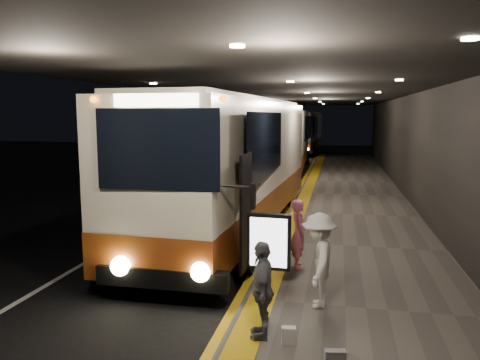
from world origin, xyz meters
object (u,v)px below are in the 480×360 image
(passenger_waiting_grey, at_px, (262,290))
(stanchion_post, at_px, (268,260))
(passenger_waiting_white, at_px, (319,260))
(bag_plain, at_px, (289,336))
(passenger_boarding, at_px, (299,234))
(info_sign, at_px, (269,244))
(coach_main, at_px, (234,169))
(coach_second, at_px, (286,142))
(coach_third, at_px, (304,134))

(passenger_waiting_grey, relative_size, stanchion_post, 1.40)
(stanchion_post, bearing_deg, passenger_waiting_grey, -83.84)
(passenger_waiting_white, distance_m, bag_plain, 1.75)
(passenger_boarding, bearing_deg, bag_plain, 167.19)
(info_sign, bearing_deg, bag_plain, -66.61)
(passenger_waiting_white, bearing_deg, coach_main, -154.29)
(coach_second, height_order, passenger_waiting_white, coach_second)
(info_sign, bearing_deg, passenger_waiting_white, 9.81)
(coach_second, distance_m, stanchion_post, 21.57)
(coach_third, xyz_separation_m, passenger_boarding, (2.45, -34.51, -0.86))
(passenger_waiting_grey, bearing_deg, passenger_boarding, 167.04)
(passenger_waiting_white, height_order, bag_plain, passenger_waiting_white)
(coach_second, bearing_deg, info_sign, -86.40)
(coach_third, relative_size, info_sign, 7.10)
(coach_main, xyz_separation_m, info_sign, (1.97, -5.97, -0.62))
(bag_plain, distance_m, info_sign, 1.84)
(coach_main, relative_size, coach_third, 1.07)
(passenger_boarding, bearing_deg, coach_second, -8.25)
(bag_plain, bearing_deg, passenger_waiting_white, 76.72)
(coach_second, distance_m, coach_third, 14.39)
(coach_main, bearing_deg, stanchion_post, -67.52)
(bag_plain, relative_size, info_sign, 0.16)
(passenger_waiting_grey, distance_m, stanchion_post, 2.19)
(passenger_boarding, height_order, bag_plain, passenger_boarding)
(bag_plain, bearing_deg, coach_second, 96.49)
(passenger_boarding, xyz_separation_m, passenger_waiting_white, (0.53, -2.10, 0.07))
(coach_main, bearing_deg, passenger_boarding, -55.56)
(passenger_waiting_white, height_order, info_sign, passenger_waiting_white)
(passenger_waiting_white, height_order, stanchion_post, passenger_waiting_white)
(passenger_waiting_grey, relative_size, bag_plain, 5.74)
(coach_third, distance_m, passenger_boarding, 34.61)
(coach_second, xyz_separation_m, passenger_boarding, (2.53, -20.12, -0.89))
(coach_main, height_order, bag_plain, coach_main)
(bag_plain, bearing_deg, coach_third, 93.93)
(passenger_waiting_grey, xyz_separation_m, info_sign, (-0.09, 1.29, 0.37))
(passenger_boarding, height_order, info_sign, info_sign)
(passenger_waiting_white, bearing_deg, bag_plain, -13.57)
(passenger_boarding, xyz_separation_m, passenger_waiting_grey, (-0.27, -3.49, -0.02))
(passenger_waiting_white, relative_size, passenger_waiting_grey, 1.12)
(passenger_waiting_grey, xyz_separation_m, bag_plain, (0.43, -0.16, -0.63))
(coach_third, height_order, info_sign, coach_third)
(coach_second, distance_m, passenger_waiting_grey, 23.73)
(passenger_waiting_white, xyz_separation_m, info_sign, (-0.89, -0.10, 0.28))
(passenger_waiting_grey, height_order, bag_plain, passenger_waiting_grey)
(coach_third, bearing_deg, bag_plain, -83.84)
(coach_third, distance_m, passenger_waiting_grey, 38.07)
(passenger_boarding, relative_size, bag_plain, 5.86)
(passenger_boarding, xyz_separation_m, bag_plain, (0.17, -3.64, -0.65))
(coach_third, bearing_deg, stanchion_post, -84.65)
(info_sign, bearing_deg, coach_third, 96.67)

